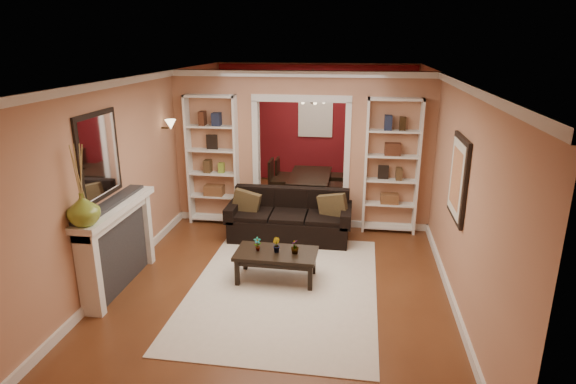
% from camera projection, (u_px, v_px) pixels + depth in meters
% --- Properties ---
extents(floor, '(8.00, 8.00, 0.00)m').
position_uv_depth(floor, '(292.00, 249.00, 7.66)').
color(floor, brown).
rests_on(floor, ground).
extents(ceiling, '(8.00, 8.00, 0.00)m').
position_uv_depth(ceiling, '(292.00, 76.00, 6.84)').
color(ceiling, white).
rests_on(ceiling, ground).
extents(wall_back, '(8.00, 0.00, 8.00)m').
position_uv_depth(wall_back, '(316.00, 124.00, 11.02)').
color(wall_back, tan).
rests_on(wall_back, ground).
extents(wall_front, '(8.00, 0.00, 8.00)m').
position_uv_depth(wall_front, '(216.00, 306.00, 3.48)').
color(wall_front, tan).
rests_on(wall_front, ground).
extents(wall_left, '(0.00, 8.00, 8.00)m').
position_uv_depth(wall_left, '(150.00, 162.00, 7.56)').
color(wall_left, tan).
rests_on(wall_left, ground).
extents(wall_right, '(0.00, 8.00, 8.00)m').
position_uv_depth(wall_right, '(446.00, 173.00, 6.94)').
color(wall_right, tan).
rests_on(wall_right, ground).
extents(partition_wall, '(4.50, 0.15, 2.70)m').
position_uv_depth(partition_wall, '(301.00, 150.00, 8.38)').
color(partition_wall, tan).
rests_on(partition_wall, floor).
extents(red_back_panel, '(4.44, 0.04, 2.64)m').
position_uv_depth(red_back_panel, '(315.00, 125.00, 11.00)').
color(red_back_panel, maroon).
rests_on(red_back_panel, floor).
extents(dining_window, '(0.78, 0.03, 0.98)m').
position_uv_depth(dining_window, '(315.00, 115.00, 10.90)').
color(dining_window, '#8CA5CC').
rests_on(dining_window, wall_back).
extents(area_rug, '(2.49, 3.46, 0.01)m').
position_uv_depth(area_rug, '(284.00, 287.00, 6.47)').
color(area_rug, silver).
rests_on(area_rug, floor).
extents(sofa, '(2.04, 0.88, 0.80)m').
position_uv_depth(sofa, '(289.00, 216.00, 7.98)').
color(sofa, black).
rests_on(sofa, floor).
extents(pillow_left, '(0.45, 0.17, 0.44)m').
position_uv_depth(pillow_left, '(246.00, 202.00, 7.99)').
color(pillow_left, brown).
rests_on(pillow_left, sofa).
extents(pillow_right, '(0.48, 0.25, 0.46)m').
position_uv_depth(pillow_right, '(333.00, 206.00, 7.79)').
color(pillow_right, brown).
rests_on(pillow_right, sofa).
extents(coffee_table, '(1.12, 0.63, 0.42)m').
position_uv_depth(coffee_table, '(276.00, 266.00, 6.63)').
color(coffee_table, black).
rests_on(coffee_table, floor).
extents(plant_left, '(0.12, 0.10, 0.20)m').
position_uv_depth(plant_left, '(257.00, 244.00, 6.57)').
color(plant_left, '#336626').
rests_on(plant_left, coffee_table).
extents(plant_center, '(0.14, 0.14, 0.20)m').
position_uv_depth(plant_center, '(276.00, 245.00, 6.54)').
color(plant_center, '#336626').
rests_on(plant_center, coffee_table).
extents(plant_right, '(0.13, 0.13, 0.20)m').
position_uv_depth(plant_right, '(295.00, 246.00, 6.50)').
color(plant_right, '#336626').
rests_on(plant_right, coffee_table).
extents(bookshelf_left, '(0.90, 0.30, 2.30)m').
position_uv_depth(bookshelf_left, '(213.00, 161.00, 8.49)').
color(bookshelf_left, white).
rests_on(bookshelf_left, floor).
extents(bookshelf_right, '(0.90, 0.30, 2.30)m').
position_uv_depth(bookshelf_right, '(391.00, 167.00, 8.07)').
color(bookshelf_right, white).
rests_on(bookshelf_right, floor).
extents(fireplace, '(0.32, 1.70, 1.16)m').
position_uv_depth(fireplace, '(120.00, 246.00, 6.35)').
color(fireplace, white).
rests_on(fireplace, floor).
extents(vase, '(0.42, 0.42, 0.38)m').
position_uv_depth(vase, '(83.00, 209.00, 5.46)').
color(vase, olive).
rests_on(vase, fireplace).
extents(mirror, '(0.03, 0.95, 1.10)m').
position_uv_depth(mirror, '(99.00, 156.00, 6.00)').
color(mirror, silver).
rests_on(mirror, wall_left).
extents(wall_sconce, '(0.18, 0.18, 0.22)m').
position_uv_depth(wall_sconce, '(167.00, 126.00, 7.92)').
color(wall_sconce, '#FFE0A5').
rests_on(wall_sconce, wall_left).
extents(framed_art, '(0.04, 0.85, 1.05)m').
position_uv_depth(framed_art, '(458.00, 178.00, 5.94)').
color(framed_art, black).
rests_on(framed_art, wall_right).
extents(dining_table, '(1.48, 0.83, 0.52)m').
position_uv_depth(dining_table, '(311.00, 187.00, 10.02)').
color(dining_table, black).
rests_on(dining_table, floor).
extents(dining_chair_nw, '(0.51, 0.51, 0.91)m').
position_uv_depth(dining_chair_nw, '(283.00, 181.00, 9.76)').
color(dining_chair_nw, black).
rests_on(dining_chair_nw, floor).
extents(dining_chair_ne, '(0.50, 0.50, 0.80)m').
position_uv_depth(dining_chair_ne, '(337.00, 186.00, 9.62)').
color(dining_chair_ne, black).
rests_on(dining_chair_ne, floor).
extents(dining_chair_sw, '(0.40, 0.40, 0.80)m').
position_uv_depth(dining_chair_sw, '(287.00, 176.00, 10.34)').
color(dining_chair_sw, black).
rests_on(dining_chair_sw, floor).
extents(dining_chair_se, '(0.42, 0.42, 0.85)m').
position_uv_depth(dining_chair_se, '(339.00, 177.00, 10.18)').
color(dining_chair_se, black).
rests_on(dining_chair_se, floor).
extents(chandelier, '(0.50, 0.50, 0.30)m').
position_uv_depth(chandelier, '(310.00, 101.00, 9.59)').
color(chandelier, '#322717').
rests_on(chandelier, ceiling).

